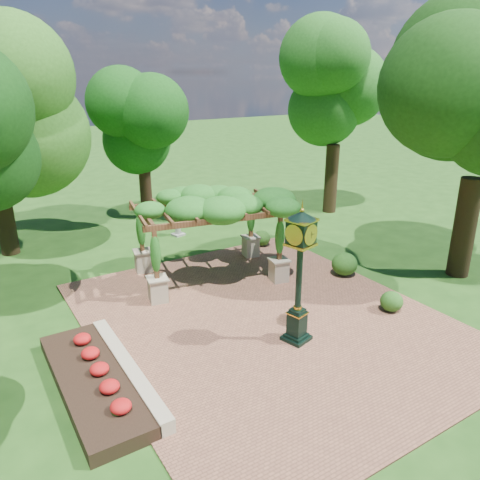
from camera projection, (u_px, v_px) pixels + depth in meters
ground at (285, 334)px, 13.79m from camera, size 120.00×120.00×0.00m
brick_plaza at (265, 319)px, 14.58m from camera, size 10.00×12.00×0.04m
border_wall at (128, 370)px, 11.82m from camera, size 0.35×5.00×0.40m
flower_bed at (92, 382)px, 11.38m from camera, size 1.50×5.00×0.36m
pedestal_clock at (300, 265)px, 12.68m from camera, size 0.95×0.95×3.92m
pergola at (208, 208)px, 16.78m from camera, size 5.70×4.15×3.27m
sundial at (178, 227)px, 22.03m from camera, size 0.62×0.62×0.93m
shrub_front at (392, 301)px, 14.99m from camera, size 0.95×0.95×0.65m
shrub_mid at (344, 264)px, 17.62m from camera, size 1.16×1.16×0.87m
shrub_back at (262, 238)px, 20.66m from camera, size 0.87×0.87×0.67m
tree_north at (141, 125)px, 23.34m from camera, size 3.87×3.87×7.02m
tree_east_far at (337, 88)px, 23.76m from camera, size 4.30×4.30×9.53m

